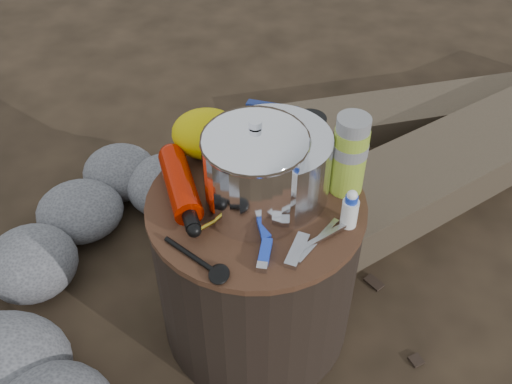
# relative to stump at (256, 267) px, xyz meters

# --- Properties ---
(ground) EXTENTS (60.00, 60.00, 0.00)m
(ground) POSITION_rel_stump_xyz_m (0.00, 0.00, -0.23)
(ground) COLOR black
(ground) RESTS_ON ground
(stump) EXTENTS (0.49, 0.49, 0.45)m
(stump) POSITION_rel_stump_xyz_m (0.00, 0.00, 0.00)
(stump) COLOR black
(stump) RESTS_ON ground
(rock_ring) EXTENTS (0.47, 1.03, 0.20)m
(rock_ring) POSITION_rel_stump_xyz_m (-0.42, 0.06, -0.12)
(rock_ring) COLOR #54545A
(rock_ring) RESTS_ON ground
(log_main) EXTENTS (1.53, 1.29, 0.14)m
(log_main) POSITION_rel_stump_xyz_m (0.65, 0.66, -0.15)
(log_main) COLOR #44382B
(log_main) RESTS_ON ground
(log_small) EXTENTS (1.18, 0.57, 0.10)m
(log_small) POSITION_rel_stump_xyz_m (0.59, 0.99, -0.18)
(log_small) COLOR #44382B
(log_small) RESTS_ON ground
(foil_windscreen) EXTENTS (0.25, 0.25, 0.15)m
(foil_windscreen) POSITION_rel_stump_xyz_m (0.03, 0.04, 0.30)
(foil_windscreen) COLOR silver
(foil_windscreen) RESTS_ON stump
(camping_pot) EXTENTS (0.22, 0.22, 0.22)m
(camping_pot) POSITION_rel_stump_xyz_m (-0.00, -0.01, 0.33)
(camping_pot) COLOR white
(camping_pot) RESTS_ON stump
(fuel_bottle) EXTENTS (0.16, 0.27, 0.06)m
(fuel_bottle) POSITION_rel_stump_xyz_m (-0.17, 0.01, 0.26)
(fuel_bottle) COLOR #AD1500
(fuel_bottle) RESTS_ON stump
(thermos) EXTENTS (0.08, 0.08, 0.19)m
(thermos) POSITION_rel_stump_xyz_m (0.20, 0.06, 0.32)
(thermos) COLOR #96B330
(thermos) RESTS_ON stump
(travel_mug) EXTENTS (0.07, 0.07, 0.11)m
(travel_mug) POSITION_rel_stump_xyz_m (0.11, 0.18, 0.28)
(travel_mug) COLOR black
(travel_mug) RESTS_ON stump
(stuff_sack) EXTENTS (0.17, 0.14, 0.12)m
(stuff_sack) POSITION_rel_stump_xyz_m (-0.13, 0.16, 0.28)
(stuff_sack) COLOR #CBB803
(stuff_sack) RESTS_ON stump
(food_pouch) EXTENTS (0.12, 0.05, 0.15)m
(food_pouch) POSITION_rel_stump_xyz_m (0.02, 0.15, 0.30)
(food_pouch) COLOR navy
(food_pouch) RESTS_ON stump
(lighter) EXTENTS (0.03, 0.08, 0.02)m
(lighter) POSITION_rel_stump_xyz_m (0.03, -0.15, 0.23)
(lighter) COLOR #1C3CC1
(lighter) RESTS_ON stump
(multitool) EXTENTS (0.05, 0.10, 0.01)m
(multitool) POSITION_rel_stump_xyz_m (0.10, -0.14, 0.23)
(multitool) COLOR #B8B9BE
(multitool) RESTS_ON stump
(pot_grabber) EXTENTS (0.13, 0.14, 0.01)m
(pot_grabber) POSITION_rel_stump_xyz_m (0.14, -0.11, 0.23)
(pot_grabber) COLOR #B8B9BE
(pot_grabber) RESTS_ON stump
(spork) EXTENTS (0.16, 0.12, 0.01)m
(spork) POSITION_rel_stump_xyz_m (-0.12, -0.17, 0.23)
(spork) COLOR black
(spork) RESTS_ON stump
(squeeze_bottle) EXTENTS (0.04, 0.04, 0.08)m
(squeeze_bottle) POSITION_rel_stump_xyz_m (0.20, -0.05, 0.27)
(squeeze_bottle) COLOR white
(squeeze_bottle) RESTS_ON stump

